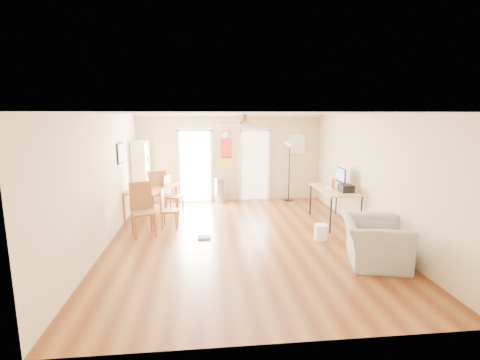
{
  "coord_description": "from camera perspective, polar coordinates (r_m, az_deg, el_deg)",
  "views": [
    {
      "loc": [
        -0.79,
        -7.03,
        2.56
      ],
      "look_at": [
        0.0,
        0.6,
        1.15
      ],
      "focal_mm": 26.24,
      "sensor_mm": 36.0,
      "label": 1
    }
  ],
  "objects": [
    {
      "name": "ceiling_fan",
      "position": [
        6.78,
        0.8,
        9.31
      ],
      "size": [
        1.24,
        1.24,
        0.2
      ],
      "primitive_type": null,
      "color": "#593819",
      "rests_on": "ceiling"
    },
    {
      "name": "torchiere_lamp",
      "position": [
        10.68,
        7.99,
        1.34
      ],
      "size": [
        0.36,
        0.36,
        1.79
      ],
      "primitive_type": null,
      "rotation": [
        0.0,
        0.0,
        -0.08
      ],
      "color": "black",
      "rests_on": "floor"
    },
    {
      "name": "armchair",
      "position": [
        6.65,
        21.0,
        -9.37
      ],
      "size": [
        1.32,
        1.43,
        0.78
      ],
      "primitive_type": "imported",
      "rotation": [
        0.0,
        0.0,
        1.3
      ],
      "color": "gray",
      "rests_on": "floor"
    },
    {
      "name": "wall_back",
      "position": [
        10.64,
        -1.62,
        3.61
      ],
      "size": [
        5.5,
        0.04,
        2.6
      ],
      "primitive_type": null,
      "color": "beige",
      "rests_on": "floor"
    },
    {
      "name": "framed_poster",
      "position": [
        8.69,
        -18.8,
        4.18
      ],
      "size": [
        0.04,
        0.66,
        0.48
      ],
      "primitive_type": "cube",
      "color": "black",
      "rests_on": "wall_left"
    },
    {
      "name": "floor",
      "position": [
        7.52,
        0.48,
        -9.48
      ],
      "size": [
        7.0,
        7.0,
        0.0
      ],
      "primitive_type": "plane",
      "color": "brown",
      "rests_on": "ground"
    },
    {
      "name": "wall_left",
      "position": [
        7.41,
        -21.16,
        -0.09
      ],
      "size": [
        0.04,
        7.0,
        2.6
      ],
      "primitive_type": null,
      "color": "beige",
      "rests_on": "floor"
    },
    {
      "name": "bathroom_doorway",
      "position": [
        10.73,
        2.39,
        2.33
      ],
      "size": [
        0.8,
        0.1,
        2.1
      ],
      "primitive_type": null,
      "color": "white",
      "rests_on": "wall_back"
    },
    {
      "name": "dining_chair_right_b",
      "position": [
        8.27,
        -11.37,
        -4.57
      ],
      "size": [
        0.39,
        0.39,
        0.9
      ],
      "primitive_type": null,
      "rotation": [
        0.0,
        0.0,
        1.51
      ],
      "color": "olive",
      "rests_on": "floor"
    },
    {
      "name": "computer_desk",
      "position": [
        8.78,
        15.0,
        -4.07
      ],
      "size": [
        0.78,
        1.56,
        0.83
      ],
      "primitive_type": null,
      "color": "tan",
      "rests_on": "floor"
    },
    {
      "name": "ceiling",
      "position": [
        7.07,
        0.51,
        10.74
      ],
      "size": [
        5.5,
        7.0,
        0.0
      ],
      "primitive_type": null,
      "color": "silver",
      "rests_on": "floor"
    },
    {
      "name": "orange_bottle",
      "position": [
        8.76,
        14.86,
        -0.52
      ],
      "size": [
        0.09,
        0.09,
        0.23
      ],
      "primitive_type": "cylinder",
      "rotation": [
        0.0,
        0.0,
        0.13
      ],
      "color": "#CC5C12",
      "rests_on": "computer_desk"
    },
    {
      "name": "wastebasket_a",
      "position": [
        7.62,
        13.04,
        -8.23
      ],
      "size": [
        0.33,
        0.33,
        0.32
      ],
      "primitive_type": "cylinder",
      "rotation": [
        0.0,
        0.0,
        0.21
      ],
      "color": "white",
      "rests_on": "floor"
    },
    {
      "name": "imac",
      "position": [
        8.75,
        16.06,
        0.3
      ],
      "size": [
        0.09,
        0.54,
        0.5
      ],
      "primitive_type": null,
      "rotation": [
        0.0,
        0.0,
        -0.03
      ],
      "color": "black",
      "rests_on": "computer_desk"
    },
    {
      "name": "crown_molding",
      "position": [
        7.07,
        0.51,
        10.41
      ],
      "size": [
        5.5,
        7.0,
        0.08
      ],
      "primitive_type": null,
      "color": "white",
      "rests_on": "wall_back"
    },
    {
      "name": "ac_grille",
      "position": [
        10.91,
        9.24,
        5.77
      ],
      "size": [
        0.5,
        0.04,
        0.6
      ],
      "primitive_type": "cube",
      "color": "white",
      "rests_on": "wall_back"
    },
    {
      "name": "dining_chair_far",
      "position": [
        9.69,
        -13.38,
        -1.75
      ],
      "size": [
        0.58,
        0.58,
        1.13
      ],
      "primitive_type": null,
      "rotation": [
        0.0,
        0.0,
        3.44
      ],
      "color": "#AD6838",
      "rests_on": "floor"
    },
    {
      "name": "kitchen_doorway",
      "position": [
        10.63,
        -7.26,
        2.17
      ],
      "size": [
        0.9,
        0.1,
        2.1
      ],
      "primitive_type": null,
      "color": "white",
      "rests_on": "wall_back"
    },
    {
      "name": "printer",
      "position": [
        8.41,
        16.88,
        -1.29
      ],
      "size": [
        0.28,
        0.33,
        0.17
      ],
      "primitive_type": "cube",
      "rotation": [
        0.0,
        0.0,
        -0.01
      ],
      "color": "black",
      "rests_on": "computer_desk"
    },
    {
      "name": "dining_table",
      "position": [
        9.32,
        -14.16,
        -3.48
      ],
      "size": [
        1.34,
        1.7,
        0.74
      ],
      "primitive_type": null,
      "rotation": [
        0.0,
        0.0,
        -0.34
      ],
      "color": "#A36F34",
      "rests_on": "floor"
    },
    {
      "name": "wall_right",
      "position": [
        7.97,
        20.54,
        0.65
      ],
      "size": [
        0.04,
        7.0,
        2.6
      ],
      "primitive_type": null,
      "color": "beige",
      "rests_on": "floor"
    },
    {
      "name": "dining_chair_near",
      "position": [
        7.82,
        -15.49,
        -4.72
      ],
      "size": [
        0.6,
        0.6,
        1.14
      ],
      "primitive_type": null,
      "rotation": [
        0.0,
        0.0,
        0.34
      ],
      "color": "brown",
      "rests_on": "floor"
    },
    {
      "name": "bookshelf",
      "position": [
        10.19,
        -15.74,
        0.86
      ],
      "size": [
        0.48,
        0.89,
        1.87
      ],
      "primitive_type": null,
      "rotation": [
        0.0,
        0.0,
        0.13
      ],
      "color": "white",
      "rests_on": "floor"
    },
    {
      "name": "floor_cloth",
      "position": [
        7.56,
        -5.87,
        -9.28
      ],
      "size": [
        0.28,
        0.22,
        0.04
      ],
      "primitive_type": "cube",
      "rotation": [
        0.0,
        0.0,
        0.01
      ],
      "color": "#A2A29D",
      "rests_on": "floor"
    },
    {
      "name": "keyboard",
      "position": [
        8.74,
        14.22,
        -1.24
      ],
      "size": [
        0.23,
        0.43,
        0.02
      ],
      "primitive_type": "cube",
      "rotation": [
        0.0,
        0.0,
        -0.24
      ],
      "color": "white",
      "rests_on": "computer_desk"
    },
    {
      "name": "wall_decal",
      "position": [
        10.58,
        -2.29,
        4.93
      ],
      "size": [
        0.46,
        0.03,
        1.1
      ],
      "primitive_type": "cube",
      "color": "red",
      "rests_on": "wall_back"
    },
    {
      "name": "trash_can",
      "position": [
        10.51,
        -3.2,
        -1.66
      ],
      "size": [
        0.36,
        0.36,
        0.73
      ],
      "primitive_type": "cylinder",
      "rotation": [
        0.0,
        0.0,
        -0.07
      ],
      "color": "#B4B4B6",
      "rests_on": "floor"
    },
    {
      "name": "wall_front",
      "position": [
        3.83,
        6.42,
        -8.88
      ],
      "size": [
        5.5,
        0.04,
        2.6
      ],
      "primitive_type": null,
      "color": "beige",
      "rests_on": "floor"
    },
    {
      "name": "dining_chair_right_a",
      "position": [
        9.43,
        -10.71,
        -2.35
      ],
      "size": [
        0.52,
        0.52,
        1.01
      ],
      "primitive_type": null,
      "rotation": [
        0.0,
        0.0,
        1.27
      ],
      "color": "olive",
      "rests_on": "floor"
    }
  ]
}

